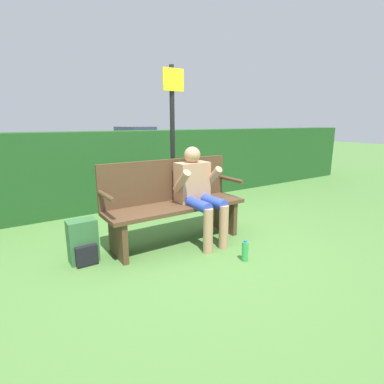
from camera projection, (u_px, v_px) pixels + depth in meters
ground_plane at (177, 243)px, 3.65m from camera, size 40.00×40.00×0.00m
hedge_back at (117, 169)px, 5.14m from camera, size 12.00×0.54×1.29m
park_bench at (174, 202)px, 3.60m from camera, size 1.72×0.49×1.00m
person_seated at (198, 190)px, 3.58m from camera, size 0.54×0.65×1.15m
backpack at (83, 242)px, 3.11m from camera, size 0.29×0.25×0.45m
water_bottle at (245, 251)px, 3.15m from camera, size 0.07×0.07×0.23m
signpost at (173, 133)px, 4.42m from camera, size 0.33×0.09×2.22m
parked_car at (136, 138)px, 17.13m from camera, size 2.66×4.36×1.18m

